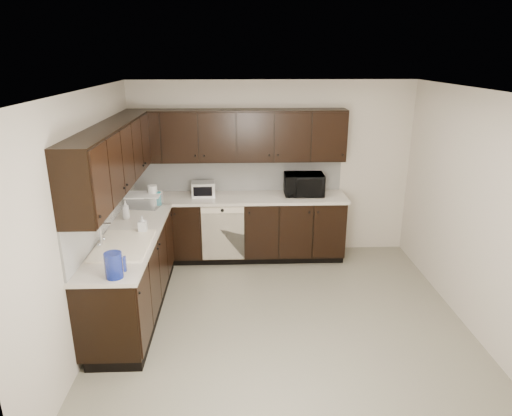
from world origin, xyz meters
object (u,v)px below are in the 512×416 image
at_px(sink, 123,252).
at_px(storage_bin, 144,201).
at_px(microwave, 304,184).
at_px(toaster_oven, 203,189).
at_px(blue_pitcher, 114,265).

height_order(sink, storage_bin, sink).
xyz_separation_m(microwave, storage_bin, (-2.15, -0.44, -0.07)).
xyz_separation_m(toaster_oven, storage_bin, (-0.74, -0.44, -0.02)).
height_order(microwave, storage_bin, microwave).
xyz_separation_m(sink, storage_bin, (-0.03, 1.31, 0.14)).
bearing_deg(sink, toaster_oven, 67.89).
bearing_deg(microwave, toaster_oven, -179.58).
relative_size(sink, microwave, 1.51).
xyz_separation_m(microwave, toaster_oven, (-1.41, -0.00, -0.05)).
distance_m(toaster_oven, storage_bin, 0.86).
bearing_deg(sink, blue_pitcher, -82.34).
bearing_deg(blue_pitcher, storage_bin, 104.40).
height_order(sink, blue_pitcher, sink).
relative_size(microwave, toaster_oven, 1.69).
bearing_deg(storage_bin, microwave, 11.62).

